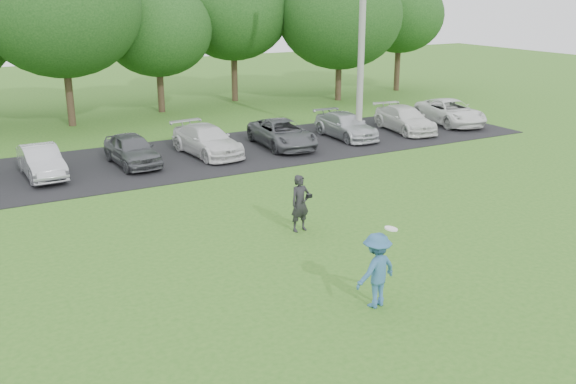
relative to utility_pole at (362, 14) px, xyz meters
name	(u,v)px	position (x,y,z in m)	size (l,w,h in m)	color
ground	(364,289)	(-8.48, -12.33, -5.37)	(100.00, 100.00, 0.00)	#30661D
parking_lot	(170,159)	(-8.48, 0.67, -5.35)	(32.00, 6.50, 0.03)	black
utility_pole	(362,14)	(0.00, 0.00, 0.00)	(0.28, 0.28, 10.74)	gray
frisbee_player	(376,270)	(-8.74, -13.06, -4.56)	(1.14, 0.79, 1.84)	#32618E
camera_bystander	(300,203)	(-7.91, -8.49, -4.57)	(0.61, 0.45, 1.59)	black
parked_cars	(204,141)	(-7.08, 0.56, -4.77)	(30.73, 4.58, 1.18)	silver
tree_row	(129,19)	(-6.97, 10.43, -0.46)	(42.39, 9.85, 8.64)	#38281C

